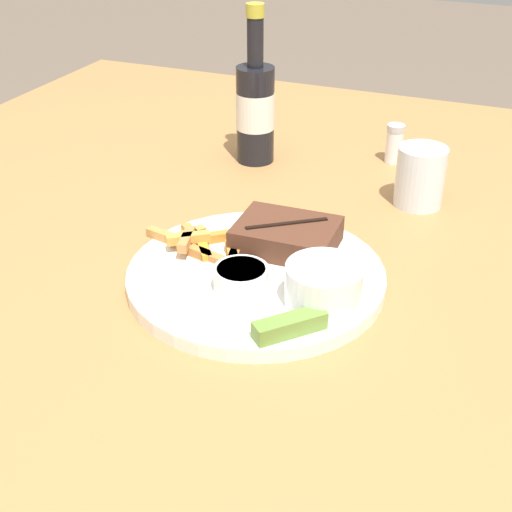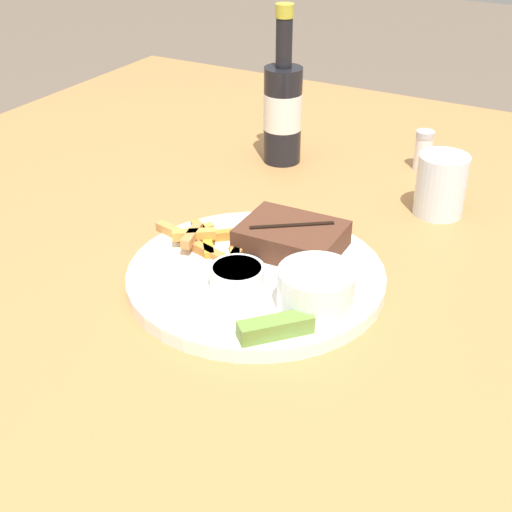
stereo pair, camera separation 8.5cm
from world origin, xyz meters
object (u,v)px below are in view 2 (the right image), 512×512
object	(u,v)px
dipping_sauce_cup	(234,275)
fork_utensil	(191,260)
knife_utensil	(260,251)
steak_portion	(292,237)
drinking_glass	(441,185)
salt_shaker	(423,150)
dinner_plate	(256,277)
beer_bottle	(283,109)
pickle_spear	(276,327)
coleslaw_cup	(317,287)

from	to	relation	value
dipping_sauce_cup	fork_utensil	distance (m)	0.08
knife_utensil	steak_portion	bearing A→B (deg)	-52.51
dipping_sauce_cup	drinking_glass	world-z (taller)	drinking_glass
fork_utensil	salt_shaker	world-z (taller)	salt_shaker
dinner_plate	beer_bottle	world-z (taller)	beer_bottle
pickle_spear	drinking_glass	size ratio (longest dim) A/B	0.84
pickle_spear	salt_shaker	world-z (taller)	salt_shaker
fork_utensil	knife_utensil	world-z (taller)	knife_utensil
steak_portion	knife_utensil	bearing A→B (deg)	-135.97
dinner_plate	steak_portion	world-z (taller)	steak_portion
dipping_sauce_cup	pickle_spear	world-z (taller)	dipping_sauce_cup
dipping_sauce_cup	knife_utensil	world-z (taller)	dipping_sauce_cup
knife_utensil	beer_bottle	distance (m)	0.35
dinner_plate	drinking_glass	distance (m)	0.32
beer_bottle	drinking_glass	size ratio (longest dim) A/B	2.87
pickle_spear	beer_bottle	world-z (taller)	beer_bottle
steak_portion	drinking_glass	distance (m)	0.26
dinner_plate	coleslaw_cup	size ratio (longest dim) A/B	3.58
fork_utensil	salt_shaker	size ratio (longest dim) A/B	2.04
knife_utensil	drinking_glass	xyz separation A→B (m)	(0.15, 0.25, 0.02)
steak_portion	knife_utensil	world-z (taller)	steak_portion
steak_portion	dipping_sauce_cup	size ratio (longest dim) A/B	2.01
dinner_plate	fork_utensil	bearing A→B (deg)	-165.61
fork_utensil	knife_utensil	size ratio (longest dim) A/B	0.80
drinking_glass	steak_portion	bearing A→B (deg)	-118.85
drinking_glass	beer_bottle	bearing A→B (deg)	167.64
dinner_plate	fork_utensil	distance (m)	0.08
beer_bottle	salt_shaker	size ratio (longest dim) A/B	3.90
coleslaw_cup	beer_bottle	world-z (taller)	beer_bottle
steak_portion	dipping_sauce_cup	distance (m)	0.11
beer_bottle	salt_shaker	distance (m)	0.24
dinner_plate	knife_utensil	distance (m)	0.04
dinner_plate	drinking_glass	size ratio (longest dim) A/B	3.53
pickle_spear	knife_utensil	bearing A→B (deg)	124.38
knife_utensil	drinking_glass	size ratio (longest dim) A/B	1.87
coleslaw_cup	pickle_spear	world-z (taller)	coleslaw_cup
salt_shaker	fork_utensil	bearing A→B (deg)	-107.96
dipping_sauce_cup	knife_utensil	size ratio (longest dim) A/B	0.39
steak_portion	salt_shaker	xyz separation A→B (m)	(0.05, 0.37, -0.00)
pickle_spear	beer_bottle	distance (m)	0.52
coleslaw_cup	salt_shaker	size ratio (longest dim) A/B	1.34
coleslaw_cup	drinking_glass	size ratio (longest dim) A/B	0.99
dinner_plate	fork_utensil	world-z (taller)	fork_utensil
dipping_sauce_cup	coleslaw_cup	bearing A→B (deg)	4.91
coleslaw_cup	pickle_spear	xyz separation A→B (m)	(-0.02, -0.07, -0.02)
knife_utensil	dipping_sauce_cup	bearing A→B (deg)	-178.61
fork_utensil	salt_shaker	xyz separation A→B (m)	(0.15, 0.46, 0.01)
steak_portion	pickle_spear	distance (m)	0.18
dinner_plate	dipping_sauce_cup	world-z (taller)	dipping_sauce_cup
fork_utensil	knife_utensil	bearing A→B (deg)	28.49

